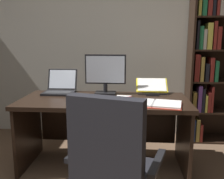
% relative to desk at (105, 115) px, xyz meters
% --- Properties ---
extents(wall_back, '(5.35, 0.12, 2.51)m').
position_rel_desk_xyz_m(wall_back, '(-0.02, 0.98, 0.73)').
color(wall_back, beige).
rests_on(wall_back, ground).
extents(desk, '(1.66, 0.74, 0.72)m').
position_rel_desk_xyz_m(desk, '(0.00, 0.00, 0.00)').
color(desk, black).
rests_on(desk, ground).
extents(bookshelf, '(1.00, 0.33, 1.96)m').
position_rel_desk_xyz_m(bookshelf, '(1.36, 0.74, 0.47)').
color(bookshelf, black).
rests_on(bookshelf, ground).
extents(office_chair, '(0.69, 0.61, 0.97)m').
position_rel_desk_xyz_m(office_chair, '(0.15, -0.97, -0.12)').
color(office_chair, black).
rests_on(office_chair, ground).
extents(monitor, '(0.44, 0.16, 0.42)m').
position_rel_desk_xyz_m(monitor, '(-0.01, 0.17, 0.40)').
color(monitor, black).
rests_on(monitor, desk).
extents(laptop, '(0.33, 0.33, 0.25)m').
position_rel_desk_xyz_m(laptop, '(-0.52, 0.18, 0.25)').
color(laptop, black).
rests_on(laptop, desk).
extents(keyboard, '(0.42, 0.15, 0.02)m').
position_rel_desk_xyz_m(keyboard, '(-0.01, -0.22, 0.21)').
color(keyboard, black).
rests_on(keyboard, desk).
extents(computer_mouse, '(0.06, 0.10, 0.04)m').
position_rel_desk_xyz_m(computer_mouse, '(-0.31, -0.22, 0.21)').
color(computer_mouse, black).
rests_on(computer_mouse, desk).
extents(reading_stand_with_book, '(0.33, 0.24, 0.16)m').
position_rel_desk_xyz_m(reading_stand_with_book, '(0.49, 0.22, 0.27)').
color(reading_stand_with_book, black).
rests_on(reading_stand_with_book, desk).
extents(open_binder, '(0.55, 0.38, 0.02)m').
position_rel_desk_xyz_m(open_binder, '(0.47, -0.27, 0.21)').
color(open_binder, '#DB422D').
rests_on(open_binder, desk).
extents(notepad, '(0.17, 0.23, 0.01)m').
position_rel_desk_xyz_m(notepad, '(0.19, -0.04, 0.20)').
color(notepad, white).
rests_on(notepad, desk).
extents(pen, '(0.13, 0.06, 0.01)m').
position_rel_desk_xyz_m(pen, '(0.21, -0.04, 0.21)').
color(pen, maroon).
rests_on(pen, notepad).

